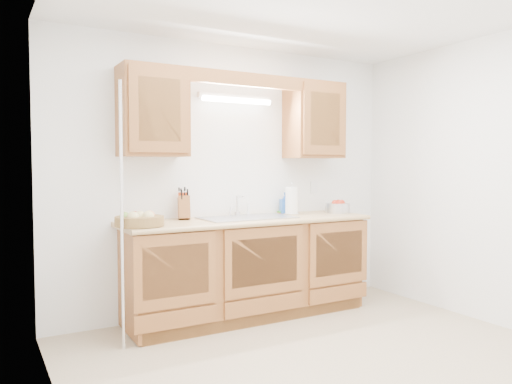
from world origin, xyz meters
TOP-DOWN VIEW (x-y plane):
  - room at (0.00, 0.00)m, footprint 3.52×3.50m
  - base_cabinets at (0.00, 1.20)m, footprint 2.20×0.60m
  - countertop at (0.00, 1.19)m, footprint 2.30×0.63m
  - upper_cabinet_left at (-0.83, 1.33)m, footprint 0.55×0.33m
  - upper_cabinet_right at (0.83, 1.33)m, footprint 0.55×0.33m
  - valance at (0.00, 1.19)m, footprint 2.20×0.05m
  - fluorescent_fixture at (0.00, 1.42)m, footprint 0.76×0.08m
  - sink at (0.00, 1.21)m, footprint 0.84×0.46m
  - wire_shelf_pole at (-1.20, 0.94)m, footprint 0.03×0.03m
  - outlet_plate at (0.95, 1.49)m, footprint 0.08×0.01m
  - fruit_basket at (-1.03, 1.07)m, footprint 0.42×0.42m
  - knife_block at (-0.54, 1.38)m, footprint 0.14×0.19m
  - orange_canister at (-0.54, 1.40)m, footprint 0.09×0.09m
  - soap_bottle at (0.54, 1.41)m, footprint 0.12×0.12m
  - sponge at (0.54, 1.44)m, footprint 0.12×0.09m
  - paper_towel at (0.54, 1.29)m, footprint 0.16×0.16m
  - apple_bowl at (1.03, 1.20)m, footprint 0.30×0.30m

SIDE VIEW (x-z plane):
  - base_cabinets at x=0.00m, z-range 0.01..0.87m
  - sink at x=0.00m, z-range 0.65..1.01m
  - countertop at x=0.00m, z-range 0.86..0.90m
  - sponge at x=0.54m, z-range 0.90..0.92m
  - fruit_basket at x=-1.03m, z-range 0.89..1.01m
  - apple_bowl at x=1.03m, z-range 0.89..1.02m
  - wire_shelf_pole at x=-1.20m, z-range 0.00..2.00m
  - soap_bottle at x=0.54m, z-range 0.90..1.11m
  - knife_block at x=-0.54m, z-range 0.86..1.15m
  - orange_canister at x=-0.54m, z-range 0.90..1.15m
  - paper_towel at x=0.54m, z-range 0.87..1.19m
  - outlet_plate at x=0.95m, z-range 1.09..1.21m
  - room at x=0.00m, z-range 0.00..2.50m
  - upper_cabinet_left at x=-0.83m, z-range 1.45..2.20m
  - upper_cabinet_right at x=0.83m, z-range 1.45..2.20m
  - fluorescent_fixture at x=0.00m, z-range 1.96..2.04m
  - valance at x=0.00m, z-range 2.08..2.20m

